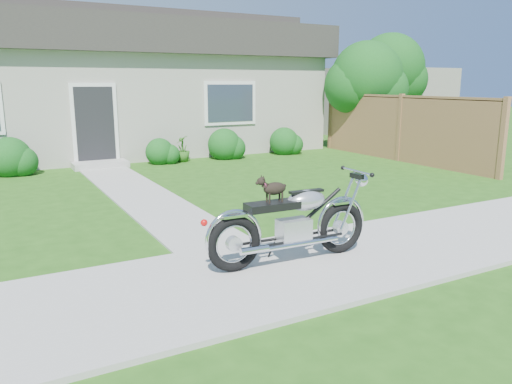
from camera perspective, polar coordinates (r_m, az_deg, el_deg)
ground at (r=6.69m, az=11.44°, el=-7.07°), size 80.00×80.00×0.00m
sidewalk at (r=6.68m, az=11.44°, el=-6.91°), size 24.00×2.20×0.04m
walkway at (r=10.37m, az=-13.33°, el=-0.12°), size 1.20×8.00×0.03m
house at (r=17.29m, az=-15.14°, el=11.82°), size 12.60×7.03×4.50m
fence at (r=14.87m, az=16.13°, el=7.04°), size 0.12×6.62×1.90m
tree_near at (r=16.96m, az=12.99°, el=12.28°), size 2.40×2.30×3.53m
tree_far at (r=20.96m, az=15.41°, el=13.15°), size 2.73×2.69×4.12m
shrub_row at (r=13.81m, az=-14.67°, el=4.50°), size 10.24×1.01×1.01m
potted_plant_right at (r=14.33m, az=-8.41°, el=4.92°), size 0.55×0.55×0.74m
motorcycle_with_dog at (r=6.10m, az=4.36°, el=-3.49°), size 2.22×0.60×1.09m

